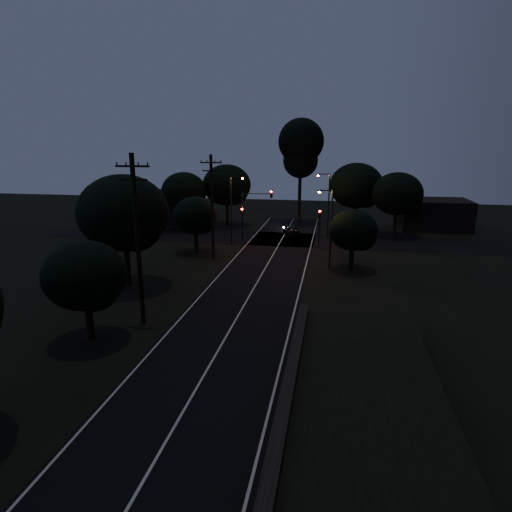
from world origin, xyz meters
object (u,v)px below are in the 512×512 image
(utility_pole_mid, at_px, (137,238))
(signal_right, at_px, (320,221))
(tall_pine, at_px, (301,148))
(streetlight_b, at_px, (327,201))
(signal_mast, at_px, (256,206))
(signal_left, at_px, (242,218))
(streetlight_c, at_px, (329,223))
(utility_pole_far, at_px, (212,205))
(car, at_px, (292,230))
(streetlight_a, at_px, (233,205))

(utility_pole_mid, bearing_deg, signal_right, 67.01)
(utility_pole_mid, distance_m, tall_pine, 40.94)
(streetlight_b, bearing_deg, signal_mast, -154.01)
(signal_left, distance_m, streetlight_c, 14.52)
(signal_left, bearing_deg, streetlight_b, 22.05)
(utility_pole_mid, xyz_separation_m, streetlight_b, (11.31, 29.00, -1.10))
(streetlight_b, relative_size, streetlight_c, 1.07)
(utility_pole_far, relative_size, streetlight_c, 1.40)
(streetlight_c, height_order, car, streetlight_c)
(utility_pole_mid, height_order, streetlight_b, utility_pole_mid)
(utility_pole_far, relative_size, signal_mast, 1.68)
(signal_right, bearing_deg, signal_mast, 179.97)
(tall_pine, relative_size, signal_mast, 2.42)
(car, bearing_deg, utility_pole_far, 39.99)
(utility_pole_mid, height_order, utility_pole_far, utility_pole_mid)
(utility_pole_far, bearing_deg, signal_mast, 68.89)
(signal_mast, bearing_deg, utility_pole_mid, -97.04)
(car, bearing_deg, streetlight_b, 149.97)
(signal_right, bearing_deg, utility_pole_far, -143.00)
(utility_pole_mid, bearing_deg, signal_left, 86.79)
(streetlight_a, bearing_deg, car, 46.98)
(utility_pole_far, xyz_separation_m, streetlight_c, (11.83, -2.00, -1.13))
(signal_right, relative_size, streetlight_c, 0.55)
(signal_right, relative_size, signal_mast, 0.66)
(utility_pole_mid, bearing_deg, streetlight_c, 51.74)
(streetlight_a, relative_size, streetlight_b, 1.00)
(utility_pole_far, xyz_separation_m, signal_right, (10.60, 7.99, -2.65))
(tall_pine, relative_size, streetlight_c, 2.02)
(signal_mast, bearing_deg, streetlight_a, -140.23)
(signal_left, distance_m, signal_right, 9.20)
(signal_left, distance_m, car, 7.56)
(signal_mast, relative_size, streetlight_b, 0.78)
(utility_pole_mid, height_order, streetlight_c, utility_pole_mid)
(streetlight_a, xyz_separation_m, car, (6.22, 6.67, -3.98))
(utility_pole_far, relative_size, signal_right, 2.56)
(signal_right, bearing_deg, streetlight_c, -82.98)
(streetlight_c, distance_m, car, 15.91)
(utility_pole_mid, height_order, signal_right, utility_pole_mid)
(utility_pole_mid, xyz_separation_m, signal_right, (10.60, 24.99, -2.90))
(utility_pole_far, bearing_deg, utility_pole_mid, -90.00)
(signal_left, distance_m, streetlight_a, 2.77)
(signal_mast, bearing_deg, signal_right, -0.03)
(signal_right, relative_size, streetlight_a, 0.51)
(signal_right, height_order, streetlight_b, streetlight_b)
(signal_right, height_order, streetlight_c, streetlight_c)
(tall_pine, height_order, signal_right, tall_pine)
(tall_pine, relative_size, signal_right, 3.69)
(streetlight_a, bearing_deg, utility_pole_far, -96.59)
(streetlight_b, height_order, car, streetlight_b)
(tall_pine, relative_size, streetlight_a, 1.89)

